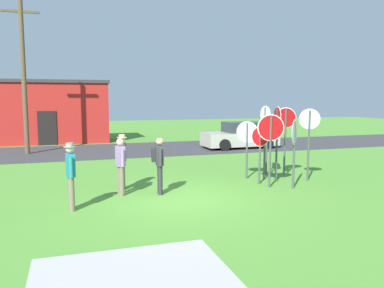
{
  "coord_description": "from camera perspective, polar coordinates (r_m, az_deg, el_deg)",
  "views": [
    {
      "loc": [
        -2.93,
        -10.18,
        2.84
      ],
      "look_at": [
        1.04,
        2.23,
        1.3
      ],
      "focal_mm": 35.87,
      "sensor_mm": 36.0,
      "label": 1
    }
  ],
  "objects": [
    {
      "name": "stop_sign_leaning_left",
      "position": [
        12.37,
        11.6,
        0.98
      ],
      "size": [
        0.82,
        0.3,
        2.36
      ],
      "color": "#474C4C",
      "rests_on": "ground"
    },
    {
      "name": "parked_car_on_street",
      "position": [
        22.45,
        7.25,
        1.19
      ],
      "size": [
        4.32,
        2.06,
        1.51
      ],
      "color": "#B7B2A3",
      "rests_on": "ground"
    },
    {
      "name": "ground_plane",
      "position": [
        10.97,
        -1.66,
        -8.27
      ],
      "size": [
        80.0,
        80.0,
        0.0
      ],
      "primitive_type": "plane",
      "color": "#518E33"
    },
    {
      "name": "stop_sign_center_cluster",
      "position": [
        13.34,
        12.52,
        1.87
      ],
      "size": [
        0.15,
        0.68,
        2.59
      ],
      "color": "#474C4C",
      "rests_on": "ground"
    },
    {
      "name": "stop_sign_low_front",
      "position": [
        12.46,
        14.96,
        0.41
      ],
      "size": [
        0.57,
        0.6,
        2.21
      ],
      "color": "#474C4C",
      "rests_on": "ground"
    },
    {
      "name": "building_background",
      "position": [
        26.8,
        -20.61,
        4.55
      ],
      "size": [
        7.65,
        3.74,
        4.01
      ],
      "color": "#B2231E",
      "rests_on": "ground"
    },
    {
      "name": "street_asphalt",
      "position": [
        21.73,
        -9.84,
        -0.86
      ],
      "size": [
        60.0,
        6.4,
        0.01
      ],
      "primitive_type": "cube",
      "color": "#38383A",
      "rests_on": "ground"
    },
    {
      "name": "stop_sign_nearest",
      "position": [
        13.72,
        8.19,
        0.64
      ],
      "size": [
        0.62,
        0.45,
        2.05
      ],
      "color": "#474C4C",
      "rests_on": "ground"
    },
    {
      "name": "person_near_signs",
      "position": [
        11.44,
        -4.93,
        -2.64
      ],
      "size": [
        0.39,
        0.57,
        1.69
      ],
      "color": "#2D2D33",
      "rests_on": "ground"
    },
    {
      "name": "stop_sign_leaning_right",
      "position": [
        13.76,
        17.02,
        1.67
      ],
      "size": [
        0.62,
        0.38,
        2.51
      ],
      "color": "#474C4C",
      "rests_on": "ground"
    },
    {
      "name": "stop_sign_tallest",
      "position": [
        14.13,
        13.71,
        2.05
      ],
      "size": [
        0.72,
        0.29,
        2.54
      ],
      "color": "#474C4C",
      "rests_on": "ground"
    },
    {
      "name": "stop_sign_far_back",
      "position": [
        12.91,
        10.07,
        -0.23
      ],
      "size": [
        0.35,
        0.6,
        1.93
      ],
      "color": "#474C4C",
      "rests_on": "ground"
    },
    {
      "name": "utility_pole",
      "position": [
        21.5,
        -23.75,
        9.43
      ],
      "size": [
        1.8,
        0.24,
        7.76
      ],
      "color": "brown",
      "rests_on": "ground"
    },
    {
      "name": "person_in_dark_shirt",
      "position": [
        12.2,
        -10.32,
        -2.12
      ],
      "size": [
        0.31,
        0.56,
        1.74
      ],
      "color": "#7A6B56",
      "rests_on": "ground"
    },
    {
      "name": "person_with_sunhat",
      "position": [
        10.23,
        -17.58,
        -4.03
      ],
      "size": [
        0.32,
        0.57,
        1.74
      ],
      "color": "#7A6B56",
      "rests_on": "ground"
    },
    {
      "name": "person_holding_notes",
      "position": [
        11.47,
        -10.59,
        -2.86
      ],
      "size": [
        0.27,
        0.57,
        1.69
      ],
      "color": "#7A6B56",
      "rests_on": "ground"
    },
    {
      "name": "stop_sign_rear_right",
      "position": [
        14.59,
        11.07,
        1.93
      ],
      "size": [
        0.12,
        0.82,
        2.39
      ],
      "color": "#474C4C",
      "rests_on": "ground"
    },
    {
      "name": "concrete_path",
      "position": [
        6.59,
        -8.87,
        -18.86
      ],
      "size": [
        3.2,
        2.4,
        0.01
      ],
      "primitive_type": "cube",
      "color": "#ADAAA3",
      "rests_on": "ground"
    },
    {
      "name": "stop_sign_rear_left",
      "position": [
        13.63,
        10.81,
        1.86
      ],
      "size": [
        0.08,
        0.61,
        2.6
      ],
      "color": "#474C4C",
      "rests_on": "ground"
    }
  ]
}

